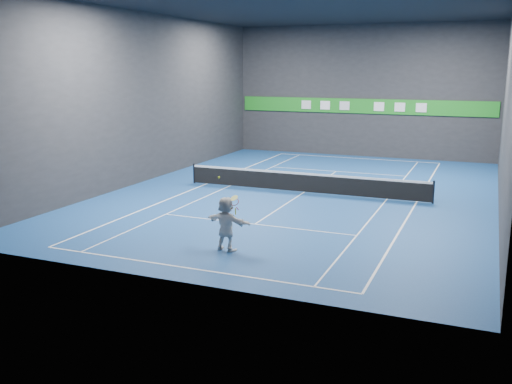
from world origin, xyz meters
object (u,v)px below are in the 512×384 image
at_px(tennis_ball, 219,177).
at_px(tennis_net, 304,182).
at_px(player, 226,224).
at_px(tennis_racket, 235,203).

distance_m(tennis_ball, tennis_net, 10.00).
bearing_deg(player, tennis_ball, 8.30).
relative_size(tennis_net, tennis_racket, 18.30).
distance_m(tennis_net, tennis_racket, 9.85).
bearing_deg(tennis_racket, tennis_ball, -176.23).
bearing_deg(tennis_racket, player, -171.17).
bearing_deg(player, tennis_net, -77.16).
xyz_separation_m(tennis_ball, tennis_net, (-0.11, 9.80, -1.98)).
distance_m(player, tennis_ball, 1.60).
xyz_separation_m(player, tennis_net, (-0.36, 9.81, -0.40)).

